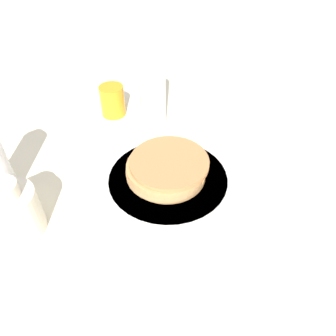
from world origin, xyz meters
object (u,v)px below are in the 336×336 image
(plate, at_px, (168,179))
(juice_glass, at_px, (113,101))
(pancake_stack, at_px, (167,169))
(cream_jug, at_px, (13,211))
(water_bottle_mid, at_px, (153,89))

(plate, xyz_separation_m, juice_glass, (-0.25, 0.18, 0.04))
(plate, relative_size, pancake_stack, 1.60)
(pancake_stack, xyz_separation_m, juice_glass, (-0.25, 0.18, 0.00))
(cream_jug, bearing_deg, juice_glass, 96.79)
(cream_jug, height_order, water_bottle_mid, water_bottle_mid)
(plate, xyz_separation_m, cream_jug, (-0.20, -0.24, 0.04))
(pancake_stack, bearing_deg, water_bottle_mid, 124.61)
(water_bottle_mid, bearing_deg, juice_glass, 178.94)
(juice_glass, height_order, water_bottle_mid, water_bottle_mid)
(pancake_stack, relative_size, water_bottle_mid, 0.77)
(pancake_stack, bearing_deg, cream_jug, -130.34)
(cream_jug, bearing_deg, water_bottle_mid, 79.42)
(plate, distance_m, water_bottle_mid, 0.24)
(plate, height_order, pancake_stack, pancake_stack)
(plate, bearing_deg, juice_glass, 144.73)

